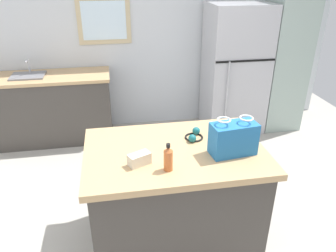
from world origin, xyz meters
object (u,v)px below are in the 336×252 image
object	(u,v)px
tall_cabinet	(283,55)
shopping_bag	(233,138)
bottle	(168,159)
ear_defenders	(194,135)
kitchen_island	(174,195)
small_box	(139,159)
refrigerator	(235,70)

from	to	relation	value
tall_cabinet	shopping_bag	distance (m)	2.59
bottle	ear_defenders	distance (m)	0.51
kitchen_island	small_box	distance (m)	0.58
bottle	refrigerator	bearing A→B (deg)	59.70
shopping_bag	bottle	world-z (taller)	shopping_bag
small_box	ear_defenders	bearing A→B (deg)	33.32
kitchen_island	shopping_bag	xyz separation A→B (m)	(0.41, -0.13, 0.56)
small_box	bottle	distance (m)	0.22
shopping_bag	tall_cabinet	bearing A→B (deg)	54.87
kitchen_island	ear_defenders	xyz separation A→B (m)	(0.19, 0.15, 0.46)
tall_cabinet	small_box	bearing A→B (deg)	-135.41
kitchen_island	refrigerator	distance (m)	2.37
refrigerator	ear_defenders	size ratio (longest dim) A/B	8.49
kitchen_island	tall_cabinet	distance (m)	2.81
small_box	bottle	xyz separation A→B (m)	(0.19, -0.10, 0.05)
tall_cabinet	ear_defenders	bearing A→B (deg)	-132.89
tall_cabinet	small_box	distance (m)	3.07
kitchen_island	shopping_bag	bearing A→B (deg)	-17.38
small_box	ear_defenders	world-z (taller)	small_box
kitchen_island	tall_cabinet	xyz separation A→B (m)	(1.90, 1.99, 0.58)
small_box	kitchen_island	bearing A→B (deg)	29.82
small_box	bottle	bearing A→B (deg)	-28.34
shopping_bag	small_box	xyz separation A→B (m)	(-0.69, -0.03, -0.08)
kitchen_island	bottle	size ratio (longest dim) A/B	6.74
shopping_bag	bottle	xyz separation A→B (m)	(-0.51, -0.14, -0.03)
refrigerator	small_box	distance (m)	2.63
refrigerator	kitchen_island	bearing A→B (deg)	-121.51
refrigerator	ear_defenders	distance (m)	2.11
ear_defenders	bottle	bearing A→B (deg)	-124.74
small_box	ear_defenders	distance (m)	0.57
tall_cabinet	bottle	bearing A→B (deg)	-131.54
refrigerator	small_box	bearing A→B (deg)	-124.94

